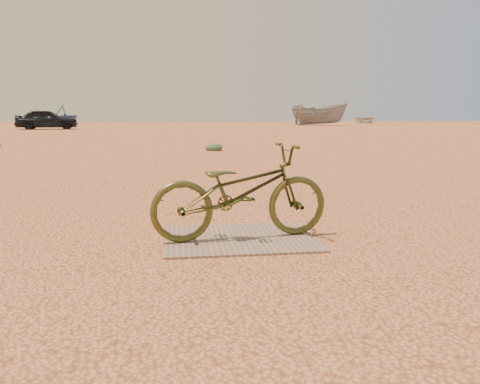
{
  "coord_description": "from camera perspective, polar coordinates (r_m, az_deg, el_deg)",
  "views": [
    {
      "loc": [
        -0.12,
        -4.42,
        1.29
      ],
      "look_at": [
        0.51,
        0.2,
        0.5
      ],
      "focal_mm": 35.0,
      "sensor_mm": 36.0,
      "label": 1
    }
  ],
  "objects": [
    {
      "name": "bicycle",
      "position": [
        4.71,
        0.1,
        0.04
      ],
      "size": [
        1.89,
        0.87,
        0.96
      ],
      "primitive_type": "imported",
      "rotation": [
        0.0,
        0.0,
        1.7
      ],
      "color": "#45491F",
      "rests_on": "plywood_board"
    },
    {
      "name": "kale_b",
      "position": [
        16.05,
        -3.2,
        5.08
      ],
      "size": [
        0.58,
        0.58,
        0.32
      ],
      "primitive_type": "ellipsoid",
      "color": "#475E3C",
      "rests_on": "ground"
    },
    {
      "name": "boat_mid_right",
      "position": [
        46.79,
        9.6,
        9.3
      ],
      "size": [
        5.75,
        4.45,
        2.11
      ],
      "primitive_type": "imported",
      "rotation": [
        0.0,
        0.0,
        1.06
      ],
      "color": "gray",
      "rests_on": "ground"
    },
    {
      "name": "ground",
      "position": [
        4.61,
        -5.95,
        -6.65
      ],
      "size": [
        120.0,
        120.0,
        0.0
      ],
      "primitive_type": "plane",
      "color": "#E18F5C",
      "rests_on": "ground"
    },
    {
      "name": "car",
      "position": [
        38.64,
        -22.48,
        8.19
      ],
      "size": [
        4.56,
        2.21,
        1.5
      ],
      "primitive_type": "imported",
      "rotation": [
        0.0,
        0.0,
        1.67
      ],
      "color": "black",
      "rests_on": "ground"
    },
    {
      "name": "plywood_board",
      "position": [
        4.83,
        -0.0,
        -5.68
      ],
      "size": [
        1.54,
        1.17,
        0.02
      ],
      "primitive_type": "cube",
      "color": "#886B59",
      "rests_on": "ground"
    },
    {
      "name": "boat_far_right",
      "position": [
        58.43,
        14.86,
        8.64
      ],
      "size": [
        5.56,
        6.08,
        1.03
      ],
      "primitive_type": "imported",
      "rotation": [
        0.0,
        0.0,
        -0.53
      ],
      "color": "beige",
      "rests_on": "ground"
    },
    {
      "name": "boat_far_left",
      "position": [
        45.93,
        -21.02,
        8.68
      ],
      "size": [
        4.76,
        4.84,
        1.93
      ],
      "primitive_type": "imported",
      "rotation": [
        0.0,
        0.0,
        -0.67
      ],
      "color": "#305577",
      "rests_on": "ground"
    }
  ]
}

